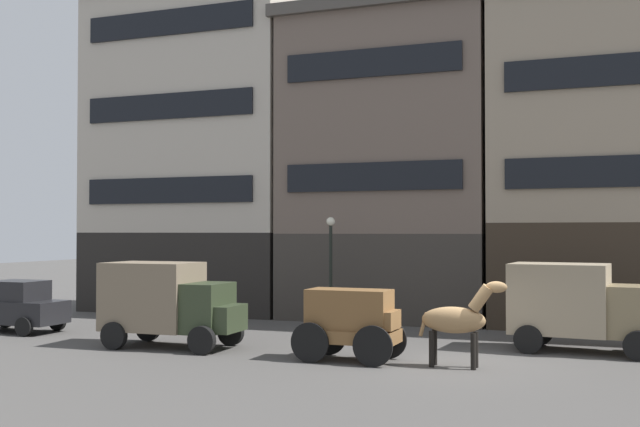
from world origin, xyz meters
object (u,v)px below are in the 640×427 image
Objects in this scene: sedan_dark at (15,306)px; streetlamp_curbside at (331,256)px; delivery_truck_near at (169,301)px; draft_horse at (457,319)px; delivery_truck_far at (580,304)px; cargo_wagon at (351,319)px.

streetlamp_curbside is at bearing 24.99° from sedan_dark.
streetlamp_curbside is at bearing 61.82° from delivery_truck_near.
draft_horse is 0.52× the size of delivery_truck_far.
streetlamp_curbside reaches higher than cargo_wagon.
sedan_dark is (-16.09, 1.56, -0.36)m from draft_horse.
sedan_dark is at bearing 174.47° from draft_horse.
cargo_wagon is 0.67× the size of delivery_truck_near.
draft_horse is at bearing -0.02° from cargo_wagon.
cargo_wagon is at bearing -147.12° from delivery_truck_far.
delivery_truck_far is at bearing 16.09° from delivery_truck_near.
sedan_dark is 0.90× the size of streetlamp_curbside.
draft_horse is at bearing -5.53° from sedan_dark.
streetlamp_curbside is at bearing 163.96° from delivery_truck_far.
streetlamp_curbside is (-8.78, 2.52, 1.25)m from delivery_truck_far.
sedan_dark is at bearing 170.45° from delivery_truck_near.
delivery_truck_near reaches higher than sedan_dark.
delivery_truck_far is (2.96, 3.82, 0.15)m from draft_horse.
delivery_truck_near reaches higher than draft_horse.
cargo_wagon is 2.95m from draft_horse.
streetlamp_curbside reaches higher than delivery_truck_near.
cargo_wagon is 13.24m from sedan_dark.
delivery_truck_near is 1.06× the size of streetlamp_curbside.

